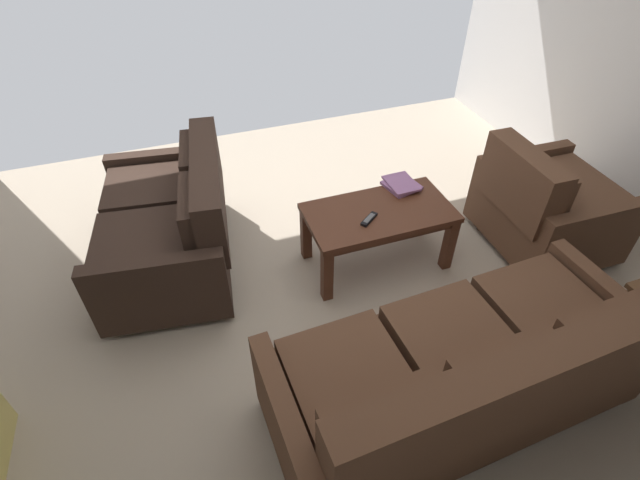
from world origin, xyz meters
The scene contains 7 objects.
ground_plane centered at (0.00, 0.00, 0.00)m, with size 5.17×4.89×0.01m, color tan.
sofa_main centered at (-0.31, 1.15, 0.37)m, with size 2.02×0.92×0.86m.
loveseat_near centered at (0.98, -0.61, 0.37)m, with size 1.03×1.45×0.87m.
coffee_table centered at (-0.41, -0.13, 0.40)m, with size 1.03×0.54×0.48m.
armchair_side centered at (-1.67, 0.10, 0.37)m, with size 0.88×0.92×0.87m.
book_stack centered at (-0.68, -0.34, 0.50)m, with size 0.27×0.27×0.04m.
tv_remote centered at (-0.29, -0.05, 0.49)m, with size 0.15×0.13×0.02m.
Camera 1 is at (0.85, 2.19, 2.48)m, focal length 26.54 mm.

